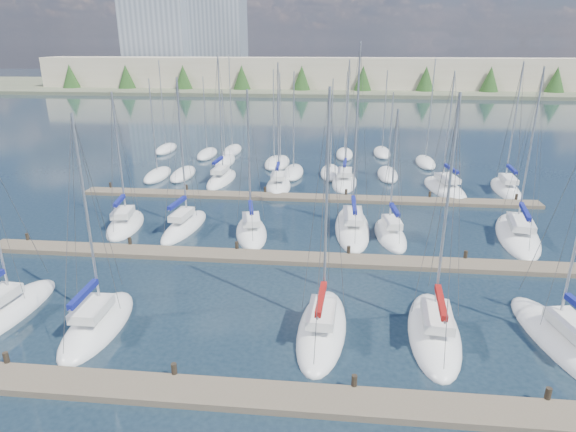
# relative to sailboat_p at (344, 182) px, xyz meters

# --- Properties ---
(ground) EXTENTS (400.00, 400.00, 0.00)m
(ground) POSITION_rel_sailboat_p_xyz_m (-3.90, 24.01, -0.18)
(ground) COLOR #1D2D3A
(ground) RESTS_ON ground
(dock_near) EXTENTS (44.00, 1.93, 1.10)m
(dock_near) POSITION_rel_sailboat_p_xyz_m (-3.90, -33.98, -0.03)
(dock_near) COLOR #6B5E4C
(dock_near) RESTS_ON ground
(dock_mid) EXTENTS (44.00, 1.93, 1.10)m
(dock_mid) POSITION_rel_sailboat_p_xyz_m (-3.90, -19.98, -0.03)
(dock_mid) COLOR #6B5E4C
(dock_mid) RESTS_ON ground
(dock_far) EXTENTS (44.00, 1.93, 1.10)m
(dock_far) POSITION_rel_sailboat_p_xyz_m (-3.90, -5.98, -0.03)
(dock_far) COLOR #6B5E4C
(dock_far) RESTS_ON ground
(sailboat_p) EXTENTS (3.04, 8.03, 13.45)m
(sailboat_p) POSITION_rel_sailboat_p_xyz_m (0.00, 0.00, 0.00)
(sailboat_p) COLOR white
(sailboat_p) RESTS_ON ground
(sailboat_h) EXTENTS (3.55, 7.00, 11.55)m
(sailboat_h) POSITION_rel_sailboat_p_xyz_m (-18.10, -14.90, -0.00)
(sailboat_h) COLOR white
(sailboat_h) RESTS_ON ground
(sailboat_q) EXTENTS (4.49, 9.07, 12.51)m
(sailboat_q) POSITION_rel_sailboat_p_xyz_m (10.24, -1.49, -0.01)
(sailboat_q) COLOR white
(sailboat_q) RESTS_ON ground
(sailboat_k) EXTENTS (2.85, 10.18, 15.15)m
(sailboat_k) POSITION_rel_sailboat_p_xyz_m (0.50, -13.58, -0.00)
(sailboat_k) COLOR white
(sailboat_k) RESTS_ON ground
(sailboat_f) EXTENTS (4.23, 9.56, 13.16)m
(sailboat_f) POSITION_rel_sailboat_p_xyz_m (10.71, -28.67, -0.01)
(sailboat_f) COLOR white
(sailboat_f) RESTS_ON ground
(sailboat_b) EXTENTS (3.18, 8.31, 11.36)m
(sailboat_b) POSITION_rel_sailboat_p_xyz_m (-19.02, -28.88, -0.01)
(sailboat_b) COLOR white
(sailboat_b) RESTS_ON ground
(sailboat_r) EXTENTS (2.92, 8.28, 13.38)m
(sailboat_r) POSITION_rel_sailboat_p_xyz_m (16.42, -1.13, 0.00)
(sailboat_r) COLOR white
(sailboat_r) RESTS_ON ground
(sailboat_l) EXTENTS (2.83, 6.88, 10.53)m
(sailboat_l) POSITION_rel_sailboat_p_xyz_m (3.42, -14.93, -0.00)
(sailboat_l) COLOR white
(sailboat_l) RESTS_ON ground
(sailboat_o) EXTENTS (2.94, 7.10, 13.23)m
(sailboat_o) POSITION_rel_sailboat_p_xyz_m (-6.90, -2.34, 0.01)
(sailboat_o) COLOR white
(sailboat_o) RESTS_ON ground
(sailboat_j) EXTENTS (3.80, 7.25, 11.87)m
(sailboat_j) POSITION_rel_sailboat_p_xyz_m (-7.49, -15.45, 0.00)
(sailboat_j) COLOR white
(sailboat_j) RESTS_ON ground
(sailboat_i) EXTENTS (3.00, 7.79, 12.62)m
(sailboat_i) POSITION_rel_sailboat_p_xyz_m (-13.12, -14.85, 0.01)
(sailboat_i) COLOR white
(sailboat_i) RESTS_ON ground
(sailboat_c) EXTENTS (2.77, 7.09, 11.97)m
(sailboat_c) POSITION_rel_sailboat_p_xyz_m (-13.33, -29.43, -0.00)
(sailboat_c) COLOR white
(sailboat_c) RESTS_ON ground
(sailboat_d) EXTENTS (3.01, 8.17, 13.20)m
(sailboat_d) POSITION_rel_sailboat_p_xyz_m (-1.44, -28.58, 0.00)
(sailboat_d) COLOR white
(sailboat_d) RESTS_ON ground
(sailboat_n) EXTENTS (2.91, 7.96, 14.13)m
(sailboat_n) POSITION_rel_sailboat_p_xyz_m (-13.41, -0.41, 0.01)
(sailboat_n) COLOR white
(sailboat_n) RESTS_ON ground
(sailboat_m) EXTENTS (4.81, 10.23, 13.48)m
(sailboat_m) POSITION_rel_sailboat_p_xyz_m (13.32, -13.93, -0.01)
(sailboat_m) COLOR white
(sailboat_m) RESTS_ON ground
(sailboat_e) EXTENTS (3.29, 8.31, 12.97)m
(sailboat_e) POSITION_rel_sailboat_p_xyz_m (4.36, -28.30, -0.00)
(sailboat_e) COLOR white
(sailboat_e) RESTS_ON ground
(distant_boats) EXTENTS (36.93, 20.75, 13.30)m
(distant_boats) POSITION_rel_sailboat_p_xyz_m (-8.24, 7.77, 0.11)
(distant_boats) COLOR #9EA0A5
(distant_boats) RESTS_ON ground
(shoreline) EXTENTS (400.00, 60.00, 38.00)m
(shoreline) POSITION_rel_sailboat_p_xyz_m (-17.19, 113.78, 7.26)
(shoreline) COLOR #666B51
(shoreline) RESTS_ON ground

